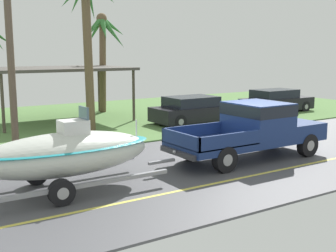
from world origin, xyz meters
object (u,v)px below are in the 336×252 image
object	(u,v)px
palm_tree_near_left	(88,16)
boat_on_trailer	(65,154)
parked_sedan_far	(194,110)
utility_pole	(10,40)
pickup_truck_towing	(257,127)
carport_awning	(57,70)
palm_tree_mid	(103,40)
parked_sedan_near	(276,101)

from	to	relation	value
palm_tree_near_left	boat_on_trailer	bearing A→B (deg)	-117.50
parked_sedan_far	utility_pole	bearing A→B (deg)	-165.92
pickup_truck_towing	utility_pole	size ratio (longest dim) A/B	0.78
carport_awning	palm_tree_mid	world-z (taller)	palm_tree_mid
parked_sedan_far	palm_tree_mid	distance (m)	7.25
parked_sedan_near	parked_sedan_far	bearing A→B (deg)	-175.09
parked_sedan_near	pickup_truck_towing	bearing A→B (deg)	-139.96
parked_sedan_far	palm_tree_near_left	world-z (taller)	palm_tree_near_left
palm_tree_mid	utility_pole	world-z (taller)	utility_pole
pickup_truck_towing	utility_pole	bearing A→B (deg)	146.18
pickup_truck_towing	utility_pole	xyz separation A→B (m)	(-6.89, 4.62, 2.91)
pickup_truck_towing	utility_pole	world-z (taller)	utility_pole
parked_sedan_near	utility_pole	world-z (taller)	utility_pole
carport_awning	palm_tree_near_left	bearing A→B (deg)	-84.96
palm_tree_near_left	utility_pole	world-z (taller)	utility_pole
pickup_truck_towing	boat_on_trailer	xyz separation A→B (m)	(-6.80, 0.00, -0.05)
carport_awning	palm_tree_near_left	distance (m)	4.24
parked_sedan_near	utility_pole	size ratio (longest dim) A/B	0.60
pickup_truck_towing	palm_tree_near_left	distance (m)	9.29
parked_sedan_far	utility_pole	xyz separation A→B (m)	(-9.36, -2.35, 3.29)
parked_sedan_near	palm_tree_near_left	xyz separation A→B (m)	(-11.64, 0.38, 4.46)
pickup_truck_towing	palm_tree_mid	xyz separation A→B (m)	(0.33, 12.90, 3.20)
parked_sedan_near	parked_sedan_far	distance (m)	6.51
parked_sedan_near	carport_awning	bearing A→B (deg)	162.33
pickup_truck_towing	carport_awning	distance (m)	11.82
boat_on_trailer	parked_sedan_near	xyz separation A→B (m)	(15.75, 7.52, -0.33)
pickup_truck_towing	utility_pole	distance (m)	8.79
palm_tree_mid	palm_tree_near_left	bearing A→B (deg)	-121.16
parked_sedan_far	carport_awning	bearing A→B (deg)	141.38
parked_sedan_near	parked_sedan_far	world-z (taller)	same
boat_on_trailer	parked_sedan_near	size ratio (longest dim) A/B	1.32
parked_sedan_near	palm_tree_mid	size ratio (longest dim) A/B	0.79
parked_sedan_far	utility_pole	world-z (taller)	utility_pole
boat_on_trailer	parked_sedan_far	bearing A→B (deg)	36.93
parked_sedan_near	palm_tree_near_left	distance (m)	12.47
pickup_truck_towing	palm_tree_near_left	bearing A→B (deg)	108.78
pickup_truck_towing	carport_awning	bearing A→B (deg)	104.79
palm_tree_near_left	utility_pole	distance (m)	5.46
parked_sedan_far	palm_tree_near_left	distance (m)	6.88
carport_awning	utility_pole	size ratio (longest dim) A/B	0.92
carport_awning	utility_pole	world-z (taller)	utility_pole
palm_tree_near_left	parked_sedan_far	bearing A→B (deg)	-10.28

